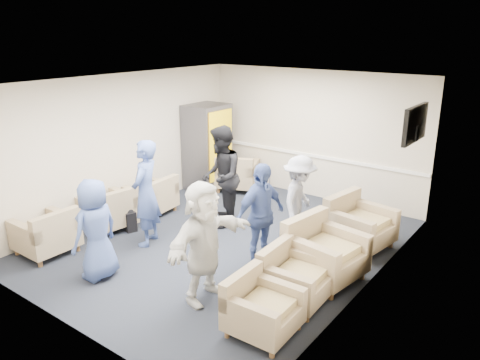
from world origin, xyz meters
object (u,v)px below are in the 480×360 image
Objects in this scene: person_mid_right at (261,215)px; person_back_left at (221,177)px; armchair_left_near at (48,235)px; person_mid_left at (146,193)px; armchair_corner at (237,175)px; vending_machine at (208,147)px; person_front_right at (204,242)px; armchair_right_midfar at (322,254)px; armchair_right_far at (357,226)px; armchair_right_midnear at (293,279)px; person_back_right at (299,201)px; armchair_left_mid at (109,212)px; armchair_right_near at (260,310)px; person_front_left at (96,230)px; armchair_left_far at (153,198)px.

person_back_left is at bearing 71.31° from person_mid_right.
armchair_left_near is 1.68m from person_mid_left.
armchair_corner is 0.90m from vending_machine.
person_back_left is 1.12× the size of person_front_right.
vending_machine is (-3.97, 2.13, 0.58)m from armchair_right_midfar.
armchair_left_near is 0.79× the size of armchair_right_far.
armchair_right_midnear is at bearing -110.84° from person_mid_right.
person_mid_left is at bearing -55.92° from person_back_left.
person_mid_left is 2.54m from person_back_right.
armchair_left_near is 0.76× the size of armchair_right_midfar.
person_mid_right is at bearing 110.03° from armchair_right_midfar.
person_back_left reaches higher than person_mid_left.
person_back_left is (1.57, -1.47, -0.03)m from vending_machine.
armchair_right_near is at bearing 84.98° from armchair_left_mid.
armchair_left_near is 4.02m from armchair_right_midnear.
person_back_right is at bearing 132.51° from armchair_left_near.
armchair_right_midnear is at bearing 110.79° from person_front_left.
vending_machine is 1.15× the size of person_front_right.
vending_machine is 1.18× the size of person_mid_right.
vending_machine is 3.38m from person_back_right.
person_front_right is (2.82, -1.72, 0.51)m from armchair_left_far.
armchair_right_midfar is at bearing 116.70° from armchair_left_near.
person_front_left is (-2.61, -1.92, 0.37)m from armchair_right_midfar.
armchair_right_midfar is 0.71× the size of person_back_right.
person_back_right is at bearing 128.53° from armchair_right_far.
person_mid_left is (1.08, -2.84, -0.06)m from vending_machine.
person_back_left is 1.56m from person_back_right.
armchair_left_mid is 1.14m from person_mid_left.
person_back_left is at bearing 113.95° from armchair_right_far.
person_front_left is at bearing 23.15° from armchair_left_far.
person_front_left is (1.26, 0.02, 0.42)m from armchair_left_near.
armchair_right_near is 5.24m from armchair_corner.
vending_machine reaches higher than person_back_right.
person_mid_left reaches higher than armchair_left_mid.
vending_machine reaches higher than armchair_right_midfar.
vending_machine reaches higher than armchair_right_near.
person_front_right is at bearing -2.44° from person_back_left.
armchair_right_midnear is 1.28m from person_front_right.
armchair_left_far is 3.04m from person_back_right.
person_back_left reaches higher than armchair_left_near.
armchair_right_midnear is 0.79× the size of armchair_right_far.
person_mid_right is at bearing 23.35° from person_back_left.
person_back_right is (2.97, 0.52, 0.45)m from armchair_left_far.
armchair_right_far is at bearing 9.41° from armchair_right_midfar.
armchair_right_far reaches higher than armchair_corner.
person_back_right is (2.03, 1.52, -0.13)m from person_mid_left.
armchair_left_far is (0.05, 1.02, -0.02)m from armchair_left_mid.
armchair_right_far is 0.69× the size of person_back_right.
armchair_left_near is at bearing 93.27° from armchair_right_near.
armchair_corner is (-3.37, 4.01, 0.05)m from armchair_right_near.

